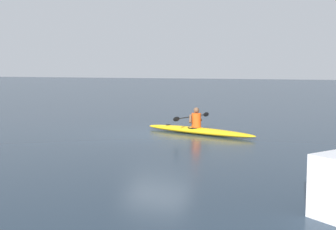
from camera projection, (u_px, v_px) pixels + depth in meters
ground_plane at (157, 134)px, 16.78m from camera, size 160.00×160.00×0.00m
kayak at (198, 131)px, 16.80m from camera, size 4.74×1.86×0.25m
kayaker at (196, 119)px, 16.82m from camera, size 0.72×2.32×0.75m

